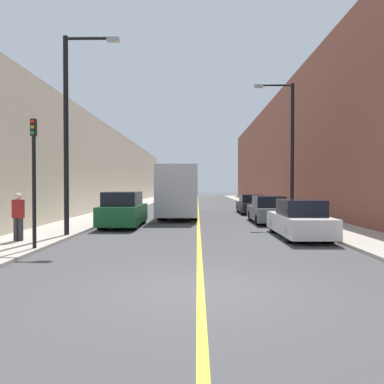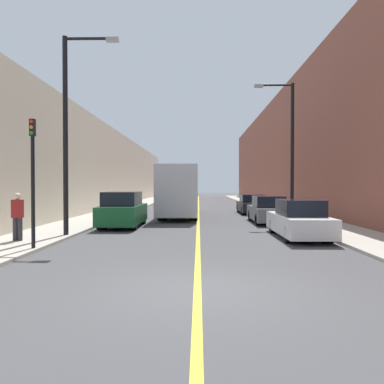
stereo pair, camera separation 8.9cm
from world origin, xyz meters
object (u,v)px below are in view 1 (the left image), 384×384
object	(u,v)px
car_right_far	(251,205)
pedestrian	(18,216)
street_lamp_left	(70,124)
street_lamp_right	(289,143)
parked_suv_left	(123,211)
traffic_light	(34,178)
car_right_mid	(268,211)
bus	(180,190)
car_right_near	(299,220)

from	to	relation	value
car_right_far	pedestrian	size ratio (longest dim) A/B	2.56
street_lamp_left	street_lamp_right	world-z (taller)	street_lamp_left
street_lamp_right	pedestrian	xyz separation A→B (m)	(-11.87, -8.17, -3.55)
parked_suv_left	pedestrian	size ratio (longest dim) A/B	2.56
traffic_light	car_right_far	bearing A→B (deg)	60.30
car_right_mid	traffic_light	xyz separation A→B (m)	(-9.29, -9.30, 1.69)
car_right_far	street_lamp_right	xyz separation A→B (m)	(1.21, -6.70, 3.91)
parked_suv_left	street_lamp_right	bearing A→B (deg)	16.21
street_lamp_left	pedestrian	size ratio (longest dim) A/B	4.63
bus	car_right_far	xyz separation A→B (m)	(5.31, 2.35, -1.14)
car_right_mid	car_right_far	world-z (taller)	car_right_mid
bus	traffic_light	distance (m)	14.69
bus	pedestrian	xyz separation A→B (m)	(-5.35, -12.53, -0.78)
car_right_far	street_lamp_left	xyz separation A→B (m)	(-9.30, -13.18, 4.01)
car_right_far	street_lamp_right	size ratio (longest dim) A/B	0.57
parked_suv_left	traffic_light	world-z (taller)	traffic_light
street_lamp_right	car_right_near	bearing A→B (deg)	-100.11
car_right_near	traffic_light	xyz separation A→B (m)	(-9.44, -3.29, 1.68)
street_lamp_right	traffic_light	bearing A→B (deg)	-137.38
car_right_far	traffic_light	world-z (taller)	traffic_light
street_lamp_left	traffic_light	distance (m)	3.98
car_right_near	street_lamp_right	xyz separation A→B (m)	(1.15, 6.45, 3.86)
pedestrian	car_right_near	bearing A→B (deg)	9.12
car_right_mid	pedestrian	bearing A→B (deg)	-143.84
car_right_near	pedestrian	bearing A→B (deg)	-170.88
bus	pedestrian	world-z (taller)	bus
car_right_near	street_lamp_left	size ratio (longest dim) A/B	0.58
car_right_far	street_lamp_left	size ratio (longest dim) A/B	0.55
car_right_far	street_lamp_left	bearing A→B (deg)	-125.22
car_right_mid	street_lamp_right	bearing A→B (deg)	18.97
parked_suv_left	traffic_light	xyz separation A→B (m)	(-1.47, -7.09, 1.54)
bus	street_lamp_left	distance (m)	11.90
street_lamp_left	car_right_far	bearing A→B (deg)	54.78
bus	car_right_mid	world-z (taller)	bus
car_right_near	street_lamp_right	world-z (taller)	street_lamp_right
parked_suv_left	pedestrian	xyz separation A→B (m)	(-2.75, -5.52, 0.18)
bus	street_lamp_left	size ratio (longest dim) A/B	1.34
car_right_near	car_right_mid	distance (m)	6.01
traffic_light	pedestrian	xyz separation A→B (m)	(-1.28, 1.57, -1.36)
street_lamp_left	car_right_near	bearing A→B (deg)	0.19
parked_suv_left	pedestrian	bearing A→B (deg)	-116.51
car_right_near	traffic_light	world-z (taller)	traffic_light
car_right_mid	parked_suv_left	bearing A→B (deg)	-164.26
parked_suv_left	car_right_far	world-z (taller)	parked_suv_left
car_right_far	traffic_light	size ratio (longest dim) A/B	1.08
traffic_light	pedestrian	distance (m)	2.44
car_right_far	street_lamp_left	distance (m)	16.62
parked_suv_left	street_lamp_right	distance (m)	10.19
car_right_near	street_lamp_right	size ratio (longest dim) A/B	0.59
car_right_mid	pedestrian	distance (m)	13.09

